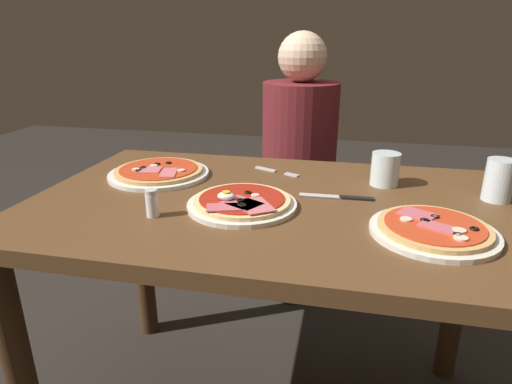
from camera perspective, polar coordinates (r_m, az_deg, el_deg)
The scene contains 10 objects.
dining_table at distance 1.18m, azimuth 2.39°, elevation -6.37°, with size 1.28×0.79×0.76m.
pizza_foreground at distance 1.08m, azimuth -1.90°, elevation -1.41°, with size 0.27×0.27×0.05m.
pizza_across_left at distance 1.01m, azimuth 22.38°, elevation -4.61°, with size 0.27×0.27×0.03m.
pizza_across_right at distance 1.35m, azimuth -12.70°, elevation 2.56°, with size 0.30×0.30×0.03m.
water_glass_near at distance 1.28m, azimuth 16.65°, elevation 2.64°, with size 0.08×0.08×0.09m.
water_glass_far at distance 1.28m, azimuth 29.38°, elevation 1.08°, with size 0.07×0.07×0.11m.
fork at distance 1.36m, azimuth 2.27°, elevation 2.82°, with size 0.15×0.08×0.00m.
knife at distance 1.16m, azimuth 11.23°, elevation -0.67°, with size 0.20×0.02×0.01m.
salt_shaker at distance 1.05m, azimuth -13.56°, elevation -1.46°, with size 0.03×0.03×0.07m.
diner_person at distance 1.93m, azimuth 5.59°, elevation 1.74°, with size 0.32×0.32×1.18m.
Camera 1 is at (0.18, -1.04, 1.17)m, focal length 30.30 mm.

